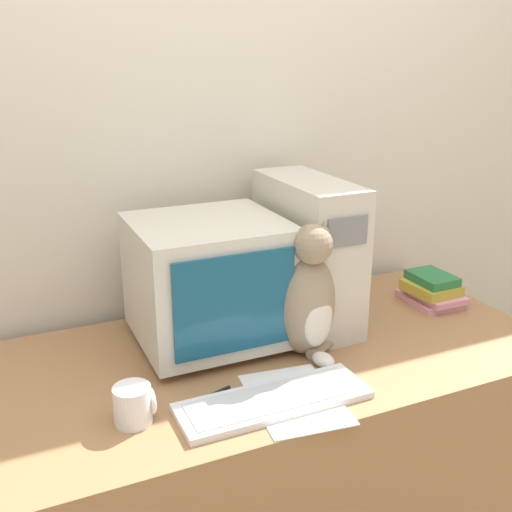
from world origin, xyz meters
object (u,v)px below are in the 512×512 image
object	(u,v)px
keyboard	(274,400)
pen	(206,398)
crt_monitor	(209,281)
book_stack	(432,290)
mug	(134,404)
computer_tower	(307,252)
cat	(307,298)

from	to	relation	value
keyboard	pen	world-z (taller)	keyboard
crt_monitor	keyboard	bearing A→B (deg)	-86.45
crt_monitor	book_stack	xyz separation A→B (m)	(0.79, -0.04, -0.14)
book_stack	mug	bearing A→B (deg)	-166.09
crt_monitor	computer_tower	distance (m)	0.34
computer_tower	pen	xyz separation A→B (m)	(-0.45, -0.31, -0.22)
computer_tower	book_stack	bearing A→B (deg)	-8.27
keyboard	book_stack	distance (m)	0.83
cat	mug	world-z (taller)	cat
book_stack	keyboard	bearing A→B (deg)	-156.18
book_stack	mug	world-z (taller)	book_stack
cat	pen	xyz separation A→B (m)	(-0.34, -0.11, -0.16)
keyboard	crt_monitor	bearing A→B (deg)	93.55
crt_monitor	cat	bearing A→B (deg)	-39.36
computer_tower	keyboard	world-z (taller)	computer_tower
cat	pen	distance (m)	0.40
computer_tower	book_stack	distance (m)	0.49
pen	crt_monitor	bearing A→B (deg)	67.65
book_stack	mug	distance (m)	1.12
computer_tower	cat	world-z (taller)	computer_tower
keyboard	mug	bearing A→B (deg)	168.48
keyboard	mug	world-z (taller)	mug
crt_monitor	mug	distance (m)	0.46
keyboard	pen	xyz separation A→B (m)	(-0.14, 0.09, -0.01)
cat	computer_tower	bearing A→B (deg)	55.17
book_stack	crt_monitor	bearing A→B (deg)	176.74
computer_tower	mug	xyz separation A→B (m)	(-0.64, -0.34, -0.18)
mug	computer_tower	bearing A→B (deg)	27.83
computer_tower	cat	size ratio (longest dim) A/B	1.16
crt_monitor	cat	world-z (taller)	cat
cat	mug	size ratio (longest dim) A/B	4.17
keyboard	book_stack	bearing A→B (deg)	23.82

